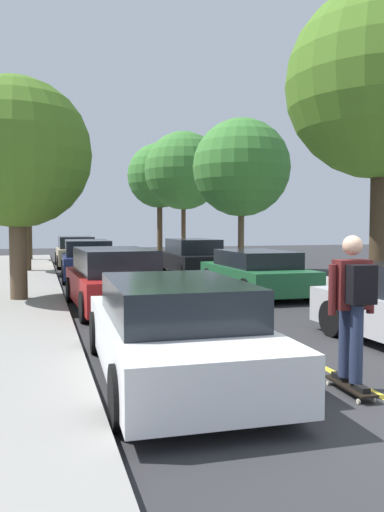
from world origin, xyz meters
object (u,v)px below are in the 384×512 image
Objects in this scene: parked_car_left_far at (87,260)px; parked_car_left_farthest at (76,252)px; parked_car_left_near at (114,280)px; street_tree_left_nearest at (16,154)px; street_tree_right_near at (241,168)px; parked_car_left_nearest at (174,330)px; parked_car_right_far at (193,257)px; parked_car_right_near at (256,273)px; street_tree_right_far at (183,171)px; street_tree_right_nearest at (382,83)px; street_tree_left_near at (25,159)px; skateboard at (350,386)px; skateboarder at (353,300)px; street_tree_left_far at (28,156)px; street_tree_right_farthest at (160,176)px.

parked_car_left_farthest is (-0.00, 5.98, -0.01)m from parked_car_left_far.
parked_car_left_near is 0.81× the size of street_tree_left_nearest.
street_tree_left_nearest is at bearing -142.97° from street_tree_right_near.
parked_car_right_far is at bearing 72.35° from parked_car_left_nearest.
street_tree_right_far is at bearing 81.98° from parked_car_right_near.
street_tree_right_far is at bearing 74.06° from parked_car_left_nearest.
street_tree_right_nearest is 9.00m from street_tree_right_near.
street_tree_left_nearest is 0.88× the size of street_tree_right_near.
parked_car_left_far is at bearing 89.99° from parked_car_left_nearest.
street_tree_right_nearest is 17.72m from street_tree_right_far.
street_tree_left_near is (-2.14, 9.71, 3.87)m from parked_car_left_near.
street_tree_right_far reaches higher than street_tree_left_nearest.
parked_car_right_near is at bearing 129.91° from street_tree_right_nearest.
skateboard is (1.81, -19.43, -0.61)m from parked_car_left_farthest.
parked_car_left_farthest is 0.67× the size of street_tree_right_near.
skateboard is at bearing -100.95° from street_tree_right_far.
parked_car_right_far is 14.59m from skateboarder.
parked_car_left_farthest is 15.88m from street_tree_right_nearest.
street_tree_left_near is at bearing 125.62° from parked_car_left_far.
parked_car_left_far reaches higher than parked_car_left_near.
skateboarder is at bearing -33.95° from parked_car_left_nearest.
skateboard is at bearing -128.75° from street_tree_right_nearest.
street_tree_right_far reaches higher than parked_car_left_near.
parked_car_left_nearest is at bearing -84.49° from street_tree_left_far.
parked_car_left_near is at bearing -90.00° from parked_car_left_far.
street_tree_left_near is 0.85× the size of street_tree_right_farthest.
parked_car_left_nearest is 9.07m from street_tree_right_nearest.
parked_car_left_farthest is 0.93× the size of parked_car_right_near.
street_tree_left_near is at bearing 161.83° from parked_car_right_far.
street_tree_left_far is 10.42m from street_tree_right_farthest.
street_tree_right_far is (6.33, 22.16, 4.42)m from parked_car_left_nearest.
parked_car_left_nearest is at bearing 146.05° from skateboarder.
street_tree_right_nearest is at bearing -50.09° from parked_car_right_near.
skateboarder is (-0.00, -0.03, 1.01)m from skateboard.
parked_car_left_nearest is at bearing 146.83° from skateboard.
street_tree_left_far is at bearing 102.22° from parked_car_left_far.
parked_car_left_nearest is 2.23m from skateboard.
parked_car_right_far is 5.41× the size of skateboard.
parked_car_right_near is (4.19, 1.46, -0.08)m from parked_car_left_near.
street_tree_left_near is (-6.33, 8.25, 3.95)m from parked_car_right_near.
street_tree_right_far is (8.46, 0.03, -0.52)m from street_tree_left_far.
parked_car_right_near is (4.19, -5.27, -0.09)m from parked_car_left_far.
parked_car_left_farthest is 0.54× the size of street_tree_left_far.
street_tree_right_nearest reaches higher than parked_car_left_near.
street_tree_left_far is at bearing 95.51° from parked_car_left_nearest.
street_tree_right_farthest reaches higher than parked_car_left_far.
street_tree_left_far is (-6.33, 15.13, 4.94)m from parked_car_right_near.
parked_car_left_near is 12.71m from parked_car_left_farthest.
parked_car_left_far is at bearing 97.63° from skateboarder.
parked_car_left_far is 11.08m from street_tree_right_nearest.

